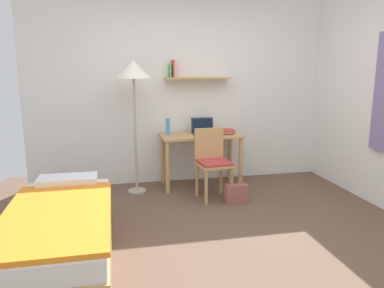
% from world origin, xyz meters
% --- Properties ---
extents(ground_plane, '(5.28, 5.28, 0.00)m').
position_xyz_m(ground_plane, '(0.00, 0.00, 0.00)').
color(ground_plane, brown).
extents(wall_back, '(4.40, 0.27, 2.60)m').
position_xyz_m(wall_back, '(0.00, 2.02, 1.30)').
color(wall_back, white).
rests_on(wall_back, ground_plane).
extents(bed, '(0.85, 1.83, 0.54)m').
position_xyz_m(bed, '(-1.52, -0.06, 0.24)').
color(bed, tan).
rests_on(bed, ground_plane).
extents(desk, '(1.09, 0.55, 0.72)m').
position_xyz_m(desk, '(0.13, 1.70, 0.59)').
color(desk, tan).
rests_on(desk, ground_plane).
extents(desk_chair, '(0.44, 0.44, 0.87)m').
position_xyz_m(desk_chair, '(0.16, 1.20, 0.49)').
color(desk_chair, tan).
rests_on(desk_chair, ground_plane).
extents(standing_lamp, '(0.44, 0.44, 1.71)m').
position_xyz_m(standing_lamp, '(-0.77, 1.60, 1.53)').
color(standing_lamp, '#B2A893').
rests_on(standing_lamp, ground_plane).
extents(laptop, '(0.32, 0.22, 0.21)m').
position_xyz_m(laptop, '(0.18, 1.78, 0.78)').
color(laptop, '#2D2D33').
rests_on(laptop, desk).
extents(water_bottle, '(0.06, 0.06, 0.23)m').
position_xyz_m(water_bottle, '(-0.32, 1.77, 0.84)').
color(water_bottle, '#4C99DB').
rests_on(water_bottle, desk).
extents(book_stack, '(0.19, 0.23, 0.06)m').
position_xyz_m(book_stack, '(0.50, 1.68, 0.76)').
color(book_stack, purple).
rests_on(book_stack, desk).
extents(handbag, '(0.27, 0.12, 0.37)m').
position_xyz_m(handbag, '(0.39, 0.95, 0.13)').
color(handbag, '#99564C').
rests_on(handbag, ground_plane).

